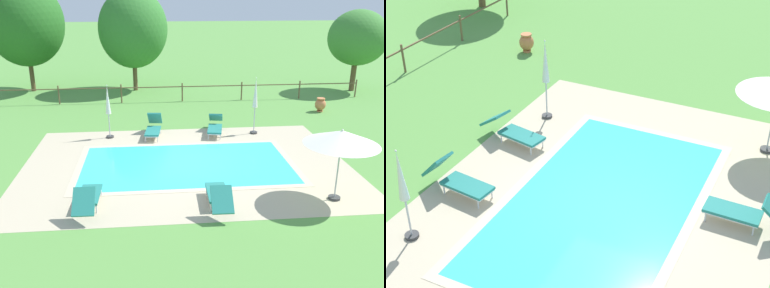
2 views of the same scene
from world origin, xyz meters
The scene contains 10 objects.
ground_plane centered at (0.00, 0.00, 0.00)m, with size 160.00×160.00×0.00m, color #599342.
pool_deck_paving centered at (0.00, 0.00, 0.00)m, with size 11.72×8.39×0.01m, color #BCAD8E.
swimming_pool_water centered at (0.00, 0.00, 0.01)m, with size 7.45×4.11×0.01m, color #38C6D1.
pool_coping_rim centered at (0.00, 0.00, 0.01)m, with size 7.93×4.59×0.01m.
sun_lounger_north_near_steps centered at (1.57, 3.42, 0.37)m, with size 0.97×2.10×0.81m.
sun_lounger_north_mid centered at (0.66, -3.30, 0.38)m, with size 0.65×1.99×0.87m.
sun_lounger_north_far centered at (-1.14, 3.36, 0.39)m, with size 0.81×1.97×0.94m.
patio_umbrella_closed_row_west centered at (3.28, 3.29, 1.60)m, with size 0.32×0.32×2.51m.
patio_umbrella_closed_row_mid_west centered at (-3.01, 3.32, 1.44)m, with size 0.32×0.32×2.31m.
terracotta_urn_near_fence centered at (7.59, 6.51, 0.39)m, with size 0.56×0.56×0.73m.
Camera 2 is at (-10.43, -4.44, 8.54)m, focal length 54.23 mm.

